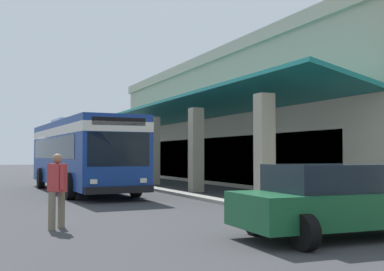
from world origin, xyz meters
name	(u,v)px	position (x,y,z in m)	size (l,w,h in m)	color
ground	(204,184)	(0.00, 8.00, 0.00)	(120.00, 120.00, 0.00)	#38383A
curb_strip	(130,184)	(-0.44, 3.77, 0.06)	(33.97, 0.50, 0.12)	#9E998E
plaza_building	(279,122)	(-0.44, 13.40, 3.73)	(28.61, 14.20, 7.45)	#B2A88E
transit_bus	(81,150)	(3.12, 0.41, 1.85)	(11.29, 3.09, 3.34)	navy
parked_sedan_green	(340,200)	(17.40, 2.75, 0.75)	(2.60, 4.49, 1.47)	#195933
pedestrian	(57,187)	(13.88, -2.27, 0.95)	(0.67, 0.41, 1.68)	#726651
potted_palm	(137,168)	(-4.65, 5.45, 0.79)	(1.88, 1.91, 2.97)	gray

